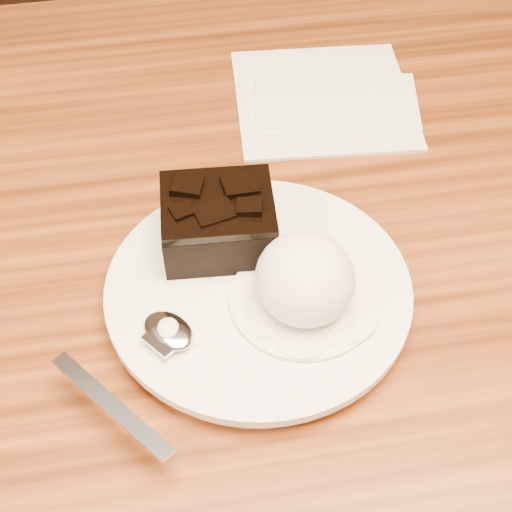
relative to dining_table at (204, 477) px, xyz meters
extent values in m
cylinder|color=white|center=(0.05, -0.05, 0.38)|extent=(0.22, 0.22, 0.02)
cube|color=black|center=(0.03, 0.00, 0.41)|extent=(0.09, 0.08, 0.04)
ellipsoid|color=white|center=(0.08, -0.07, 0.42)|extent=(0.07, 0.07, 0.06)
cylinder|color=white|center=(0.08, -0.07, 0.39)|extent=(0.11, 0.11, 0.00)
cube|color=white|center=(0.15, 0.18, 0.38)|extent=(0.18, 0.18, 0.01)
cube|color=black|center=(0.07, -0.07, 0.40)|extent=(0.01, 0.01, 0.00)
cube|color=black|center=(0.06, -0.04, 0.39)|extent=(0.01, 0.01, 0.00)
cube|color=black|center=(0.08, -0.11, 0.40)|extent=(0.01, 0.01, 0.00)
camera|label=1|loc=(-0.01, -0.41, 0.84)|focal=55.45mm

